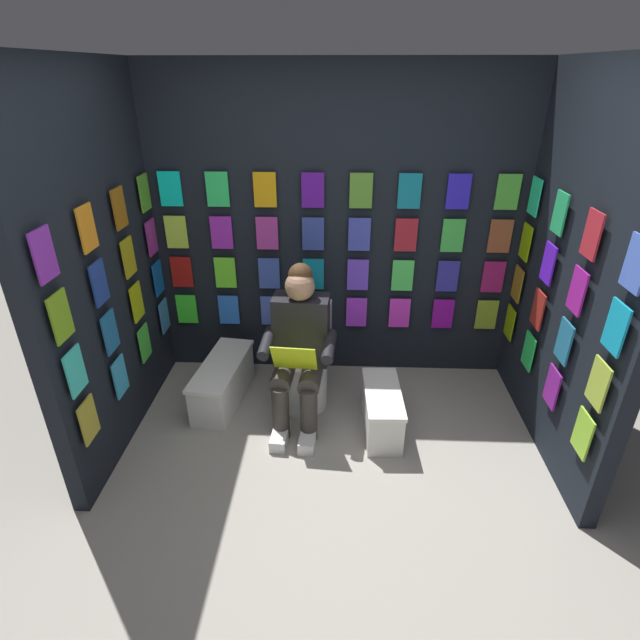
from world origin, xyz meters
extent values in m
plane|color=#9E998E|center=(0.00, 0.00, 0.00)|extent=(30.00, 30.00, 0.00)
cube|color=black|center=(0.00, -1.74, 1.23)|extent=(2.99, 0.10, 2.46)
cube|color=#3CEE2D|center=(1.26, -1.65, 0.56)|extent=(0.17, 0.01, 0.26)
cube|color=blue|center=(0.90, -1.65, 0.56)|extent=(0.17, 0.01, 0.26)
cube|color=#4560CC|center=(0.54, -1.65, 0.56)|extent=(0.17, 0.01, 0.26)
cube|color=green|center=(0.18, -1.65, 0.56)|extent=(0.17, 0.01, 0.26)
cube|color=#A530E3|center=(-0.18, -1.65, 0.56)|extent=(0.17, 0.01, 0.26)
cube|color=#E030D6|center=(-0.54, -1.65, 0.56)|extent=(0.17, 0.01, 0.26)
cube|color=#8C0BA1|center=(-0.90, -1.65, 0.56)|extent=(0.17, 0.01, 0.26)
cube|color=olive|center=(-1.26, -1.65, 0.56)|extent=(0.17, 0.01, 0.26)
cube|color=#A41511|center=(1.26, -1.65, 0.89)|extent=(0.17, 0.01, 0.26)
cube|color=#6BF128|center=(0.90, -1.65, 0.89)|extent=(0.17, 0.01, 0.26)
cube|color=#3653B7|center=(0.54, -1.65, 0.89)|extent=(0.17, 0.01, 0.26)
cube|color=#0E81A0|center=(0.18, -1.65, 0.89)|extent=(0.17, 0.01, 0.26)
cube|color=#633BDF|center=(-0.18, -1.65, 0.89)|extent=(0.17, 0.01, 0.26)
cube|color=#44DB53|center=(-0.54, -1.65, 0.89)|extent=(0.17, 0.01, 0.26)
cube|color=#2B289E|center=(-0.90, -1.65, 0.89)|extent=(0.17, 0.01, 0.26)
cube|color=#9B185E|center=(-1.26, -1.65, 0.89)|extent=(0.17, 0.01, 0.26)
cube|color=#B5E63F|center=(1.26, -1.65, 1.23)|extent=(0.17, 0.01, 0.26)
cube|color=purple|center=(0.90, -1.65, 1.23)|extent=(0.17, 0.01, 0.26)
cube|color=#AA3195|center=(0.54, -1.65, 1.23)|extent=(0.17, 0.01, 0.26)
cube|color=#2C4098|center=(0.18, -1.65, 1.23)|extent=(0.17, 0.01, 0.26)
cube|color=#3945BC|center=(-0.18, -1.65, 1.23)|extent=(0.17, 0.01, 0.26)
cube|color=#A71B29|center=(-0.54, -1.65, 1.23)|extent=(0.17, 0.01, 0.26)
cube|color=green|center=(-0.90, -1.65, 1.23)|extent=(0.17, 0.01, 0.26)
cube|color=brown|center=(-1.26, -1.65, 1.23)|extent=(0.17, 0.01, 0.26)
cube|color=#0BEBDC|center=(1.26, -1.65, 1.57)|extent=(0.17, 0.01, 0.26)
cube|color=#28DD64|center=(0.90, -1.65, 1.57)|extent=(0.17, 0.01, 0.26)
cube|color=orange|center=(0.54, -1.65, 1.57)|extent=(0.17, 0.01, 0.26)
cube|color=#521197|center=(0.18, -1.65, 1.57)|extent=(0.17, 0.01, 0.26)
cube|color=#518F2C|center=(-0.18, -1.65, 1.57)|extent=(0.17, 0.01, 0.26)
cube|color=#0F7994|center=(-0.54, -1.65, 1.57)|extent=(0.17, 0.01, 0.26)
cube|color=#2B1ED3|center=(-0.90, -1.65, 1.57)|extent=(0.17, 0.01, 0.26)
cube|color=green|center=(-1.26, -1.65, 1.57)|extent=(0.17, 0.01, 0.26)
cube|color=black|center=(-1.49, -0.84, 1.23)|extent=(0.10, 1.69, 2.46)
cube|color=#7BA00A|center=(-1.41, -1.52, 0.56)|extent=(0.01, 0.17, 0.26)
cube|color=#27DE58|center=(-1.41, -1.07, 0.56)|extent=(0.01, 0.17, 0.26)
cube|color=purple|center=(-1.41, -0.62, 0.56)|extent=(0.01, 0.17, 0.26)
cube|color=#9BDF36|center=(-1.41, -0.17, 0.56)|extent=(0.01, 0.17, 0.26)
cube|color=olive|center=(-1.41, -1.52, 0.89)|extent=(0.01, 0.17, 0.26)
cube|color=#A3271F|center=(-1.41, -1.07, 0.89)|extent=(0.01, 0.17, 0.26)
cube|color=teal|center=(-1.41, -0.62, 0.89)|extent=(0.01, 0.17, 0.26)
cube|color=#AFCB41|center=(-1.41, -0.17, 0.89)|extent=(0.01, 0.17, 0.26)
cube|color=#7FAF09|center=(-1.41, -1.52, 1.23)|extent=(0.01, 0.17, 0.26)
cube|color=#5D1BE8|center=(-1.41, -1.07, 1.23)|extent=(0.01, 0.17, 0.26)
cube|color=#A91F9E|center=(-1.41, -0.62, 1.23)|extent=(0.01, 0.17, 0.26)
cube|color=#16A5D0|center=(-1.41, -0.17, 1.23)|extent=(0.01, 0.17, 0.26)
cube|color=#23F0A2|center=(-1.41, -1.52, 1.57)|extent=(0.01, 0.17, 0.26)
cube|color=#27B467|center=(-1.41, -1.07, 1.57)|extent=(0.01, 0.17, 0.26)
cube|color=red|center=(-1.41, -0.62, 1.57)|extent=(0.01, 0.17, 0.26)
cube|color=#4A70DE|center=(-1.41, -0.17, 1.57)|extent=(0.01, 0.17, 0.26)
cube|color=black|center=(1.49, -0.84, 1.23)|extent=(0.10, 1.69, 2.46)
cube|color=gold|center=(1.41, -0.17, 0.56)|extent=(0.01, 0.17, 0.26)
cube|color=#36A7D9|center=(1.41, -0.62, 0.56)|extent=(0.01, 0.17, 0.26)
cube|color=green|center=(1.41, -1.07, 0.56)|extent=(0.01, 0.17, 0.26)
cube|color=#3B7FC1|center=(1.41, -1.52, 0.56)|extent=(0.01, 0.17, 0.26)
cube|color=#3AD3C5|center=(1.41, -0.17, 0.89)|extent=(0.01, 0.17, 0.26)
cube|color=#1F68A1|center=(1.41, -0.62, 0.89)|extent=(0.01, 0.17, 0.26)
cube|color=#B6C411|center=(1.41, -1.07, 0.89)|extent=(0.01, 0.17, 0.26)
cube|color=#0B55AD|center=(1.41, -1.52, 0.89)|extent=(0.01, 0.17, 0.26)
cube|color=#73A71E|center=(1.41, -0.17, 1.23)|extent=(0.01, 0.17, 0.26)
cube|color=navy|center=(1.41, -0.62, 1.23)|extent=(0.01, 0.17, 0.26)
cube|color=#AEA116|center=(1.41, -1.07, 1.23)|extent=(0.01, 0.17, 0.26)
cube|color=#90238B|center=(1.41, -1.52, 1.23)|extent=(0.01, 0.17, 0.26)
cube|color=purple|center=(1.41, -0.17, 1.57)|extent=(0.01, 0.17, 0.26)
cube|color=orange|center=(1.41, -0.62, 1.57)|extent=(0.01, 0.17, 0.26)
cube|color=#995A11|center=(1.41, -1.07, 1.57)|extent=(0.01, 0.17, 0.26)
cube|color=#549822|center=(1.41, -1.52, 1.57)|extent=(0.01, 0.17, 0.26)
cylinder|color=white|center=(0.24, -1.13, 0.20)|extent=(0.38, 0.38, 0.40)
cylinder|color=white|center=(0.24, -1.13, 0.41)|extent=(0.41, 0.41, 0.02)
cube|color=white|center=(0.22, -1.39, 0.58)|extent=(0.39, 0.21, 0.36)
cylinder|color=white|center=(0.23, -1.30, 0.58)|extent=(0.39, 0.10, 0.39)
cube|color=black|center=(0.24, -1.10, 0.68)|extent=(0.41, 0.25, 0.52)
sphere|color=tan|center=(0.24, -1.07, 1.04)|extent=(0.21, 0.21, 0.21)
sphere|color=#472D19|center=(0.24, -1.10, 1.11)|extent=(0.17, 0.17, 0.17)
cylinder|color=#38332D|center=(0.15, -0.89, 0.44)|extent=(0.18, 0.41, 0.15)
cylinder|color=#38332D|center=(0.35, -0.91, 0.44)|extent=(0.18, 0.41, 0.15)
cylinder|color=#38332D|center=(0.17, -0.71, 0.21)|extent=(0.12, 0.12, 0.42)
cylinder|color=#38332D|center=(0.36, -0.73, 0.21)|extent=(0.12, 0.12, 0.42)
cube|color=white|center=(0.17, -0.65, 0.04)|extent=(0.13, 0.27, 0.09)
cube|color=white|center=(0.37, -0.67, 0.04)|extent=(0.13, 0.27, 0.09)
cylinder|color=black|center=(0.03, -0.90, 0.66)|extent=(0.11, 0.31, 0.13)
cylinder|color=black|center=(0.47, -0.93, 0.66)|extent=(0.11, 0.31, 0.13)
cube|color=#C2E016|center=(0.26, -0.76, 0.64)|extent=(0.31, 0.15, 0.23)
cube|color=white|center=(0.87, -1.15, 0.16)|extent=(0.36, 0.79, 0.31)
cube|color=white|center=(0.87, -1.15, 0.33)|extent=(0.38, 0.82, 0.03)
cube|color=white|center=(-0.36, -0.83, 0.15)|extent=(0.26, 0.61, 0.31)
cube|color=white|center=(-0.36, -0.83, 0.32)|extent=(0.28, 0.63, 0.03)
camera|label=1|loc=(-0.03, 2.03, 2.37)|focal=27.46mm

